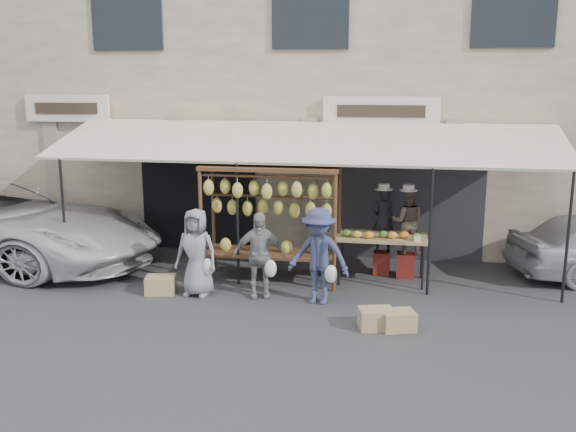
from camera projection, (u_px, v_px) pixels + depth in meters
name	position (u px, v px, depth m)	size (l,w,h in m)	color
ground_plane	(279.00, 308.00, 10.88)	(90.00, 90.00, 0.00)	#2D2D30
shophouse	(327.00, 84.00, 16.35)	(24.00, 6.15, 7.30)	beige
awning	(301.00, 143.00, 12.52)	(10.00, 2.35, 2.92)	beige
banana_rack	(270.00, 201.00, 11.97)	(2.60, 0.90, 2.24)	#47301A
produce_table	(382.00, 238.00, 12.09)	(1.70, 0.90, 1.04)	tan
vendor_left	(383.00, 220.00, 12.56)	(0.47, 0.31, 1.29)	black
vendor_right	(407.00, 221.00, 12.33)	(0.62, 0.48, 1.28)	#52463F
customer_left	(196.00, 252.00, 11.39)	(0.77, 0.50, 1.58)	gray
customer_mid	(259.00, 255.00, 11.29)	(0.90, 0.38, 1.54)	gray
customer_right	(319.00, 256.00, 10.97)	(1.09, 0.63, 1.68)	navy
stool_left	(381.00, 263.00, 12.74)	(0.32, 0.32, 0.45)	maroon
stool_right	(406.00, 265.00, 12.52)	(0.34, 0.34, 0.48)	maroon
crate_near_a	(376.00, 319.00, 9.99)	(0.52, 0.40, 0.31)	tan
crate_near_b	(398.00, 320.00, 9.94)	(0.50, 0.38, 0.30)	tan
crate_far	(161.00, 285.00, 11.61)	(0.52, 0.40, 0.31)	tan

